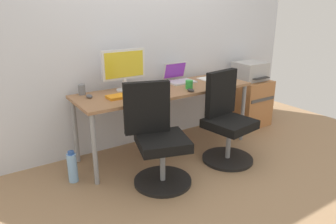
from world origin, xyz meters
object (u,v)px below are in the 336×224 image
at_px(printer, 250,71).
at_px(side_cabinet, 248,102).
at_px(desktop_monitor, 124,67).
at_px(office_chair_right, 226,121).
at_px(water_bottle_on_floor, 72,167).
at_px(coffee_mug, 189,85).
at_px(open_laptop, 179,77).
at_px(office_chair_left, 157,139).

bearing_deg(printer, side_cabinet, 90.00).
relative_size(side_cabinet, printer, 1.55).
distance_m(printer, desktop_monitor, 1.84).
xyz_separation_m(office_chair_right, side_cabinet, (1.00, 0.63, -0.11)).
bearing_deg(side_cabinet, water_bottle_on_floor, -175.21).
bearing_deg(water_bottle_on_floor, coffee_mug, -1.53).
height_order(water_bottle_on_floor, coffee_mug, coffee_mug).
distance_m(printer, open_laptop, 1.12).
distance_m(office_chair_left, coffee_mug, 0.83).
relative_size(office_chair_left, water_bottle_on_floor, 3.03).
bearing_deg(coffee_mug, open_laptop, 73.94).
distance_m(office_chair_left, desktop_monitor, 0.89).
height_order(desktop_monitor, coffee_mug, desktop_monitor).
xyz_separation_m(printer, open_laptop, (-1.11, 0.09, 0.04)).
height_order(printer, desktop_monitor, desktop_monitor).
bearing_deg(open_laptop, coffee_mug, -106.06).
height_order(office_chair_right, printer, office_chair_right).
bearing_deg(office_chair_left, printer, 18.82).
bearing_deg(coffee_mug, printer, 11.50).
distance_m(printer, water_bottle_on_floor, 2.61).
bearing_deg(printer, coffee_mug, -168.50).
height_order(side_cabinet, water_bottle_on_floor, side_cabinet).
bearing_deg(office_chair_right, open_laptop, 98.85).
height_order(office_chair_left, coffee_mug, office_chair_left).
distance_m(side_cabinet, open_laptop, 1.21).
bearing_deg(open_laptop, office_chair_left, -135.86).
xyz_separation_m(office_chair_left, water_bottle_on_floor, (-0.67, 0.42, -0.28)).
bearing_deg(desktop_monitor, water_bottle_on_floor, -158.07).
bearing_deg(office_chair_left, desktop_monitor, 87.28).
bearing_deg(office_chair_right, printer, 32.14).
xyz_separation_m(office_chair_left, coffee_mug, (0.64, 0.39, 0.35)).
height_order(desktop_monitor, open_laptop, desktop_monitor).
height_order(office_chair_left, water_bottle_on_floor, office_chair_left).
distance_m(side_cabinet, desktop_monitor, 1.94).
bearing_deg(water_bottle_on_floor, office_chair_left, -32.00).
height_order(printer, coffee_mug, printer).
distance_m(office_chair_right, printer, 1.23).
xyz_separation_m(side_cabinet, coffee_mug, (-1.21, -0.25, 0.46)).
height_order(printer, water_bottle_on_floor, printer).
bearing_deg(open_laptop, printer, -4.43).
bearing_deg(desktop_monitor, printer, -2.32).
distance_m(office_chair_left, open_laptop, 1.09).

